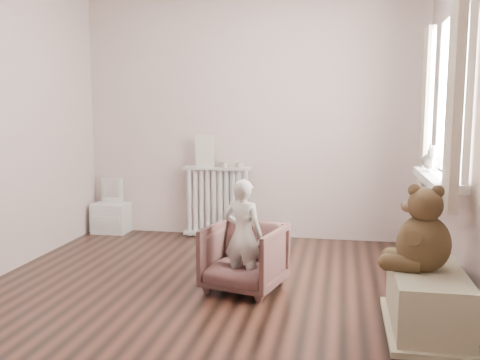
% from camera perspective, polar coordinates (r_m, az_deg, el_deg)
% --- Properties ---
extents(floor, '(3.60, 3.60, 0.01)m').
position_cam_1_polar(floor, '(4.18, -3.25, -11.71)').
color(floor, black).
rests_on(floor, ground).
extents(back_wall, '(3.60, 0.02, 2.60)m').
position_cam_1_polar(back_wall, '(5.70, 1.10, 6.86)').
color(back_wall, beige).
rests_on(back_wall, ground).
extents(front_wall, '(3.60, 0.02, 2.60)m').
position_cam_1_polar(front_wall, '(2.24, -14.86, 5.01)').
color(front_wall, beige).
rests_on(front_wall, ground).
extents(right_wall, '(0.02, 3.60, 2.60)m').
position_cam_1_polar(right_wall, '(3.91, 23.24, 5.75)').
color(right_wall, beige).
rests_on(right_wall, ground).
extents(window, '(0.03, 0.90, 1.10)m').
position_cam_1_polar(window, '(4.19, 21.95, 7.97)').
color(window, white).
rests_on(window, right_wall).
extents(window_sill, '(0.22, 1.10, 0.06)m').
position_cam_1_polar(window_sill, '(4.21, 20.34, 0.13)').
color(window_sill, silver).
rests_on(window_sill, right_wall).
extents(curtain_left, '(0.06, 0.26, 1.30)m').
position_cam_1_polar(curtain_left, '(3.61, 21.88, 7.13)').
color(curtain_left, '#C2B397').
rests_on(curtain_left, right_wall).
extents(curtain_right, '(0.06, 0.26, 1.30)m').
position_cam_1_polar(curtain_right, '(4.74, 19.29, 7.30)').
color(curtain_right, '#C2B397').
rests_on(curtain_right, right_wall).
extents(radiator, '(0.72, 0.14, 0.76)m').
position_cam_1_polar(radiator, '(5.74, -2.48, -2.27)').
color(radiator, silver).
rests_on(radiator, floor).
extents(paper_doll, '(0.20, 0.02, 0.34)m').
position_cam_1_polar(paper_doll, '(5.71, -3.76, 3.11)').
color(paper_doll, beige).
rests_on(paper_doll, radiator).
extents(tin_a, '(0.10, 0.10, 0.06)m').
position_cam_1_polar(tin_a, '(5.67, -1.71, 1.69)').
color(tin_a, '#A59E8C').
rests_on(tin_a, radiator).
extents(tin_b, '(0.09, 0.09, 0.05)m').
position_cam_1_polar(tin_b, '(5.64, -0.09, 1.62)').
color(tin_b, '#A59E8C').
rests_on(tin_b, radiator).
extents(toy_vanity, '(0.38, 0.27, 0.60)m').
position_cam_1_polar(toy_vanity, '(6.13, -13.62, -2.94)').
color(toy_vanity, silver).
rests_on(toy_vanity, floor).
extents(armchair, '(0.66, 0.68, 0.51)m').
position_cam_1_polar(armchair, '(4.12, 0.46, -8.27)').
color(armchair, '#4F2F2B').
rests_on(armchair, floor).
extents(child, '(0.35, 0.27, 0.85)m').
position_cam_1_polar(child, '(4.03, 0.33, -5.89)').
color(child, silver).
rests_on(child, armchair).
extents(toy_bench, '(0.44, 0.82, 0.39)m').
position_cam_1_polar(toy_bench, '(3.63, 19.36, -11.94)').
color(toy_bench, '#BDB792').
rests_on(toy_bench, floor).
extents(teddy_bear, '(0.49, 0.41, 0.53)m').
position_cam_1_polar(teddy_bear, '(3.51, 19.07, -4.61)').
color(teddy_bear, '#342514').
rests_on(teddy_bear, toy_bench).
extents(plush_cat, '(0.21, 0.28, 0.21)m').
position_cam_1_polar(plush_cat, '(4.43, 19.80, 2.21)').
color(plush_cat, '#6E655E').
rests_on(plush_cat, window_sill).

